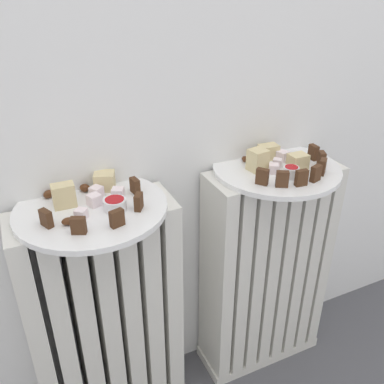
% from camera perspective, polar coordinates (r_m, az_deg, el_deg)
% --- Properties ---
extents(radiator_left, '(0.36, 0.13, 0.62)m').
position_cam_1_polar(radiator_left, '(1.07, -11.57, -17.16)').
color(radiator_left, silver).
rests_on(radiator_left, ground_plane).
extents(radiator_right, '(0.36, 0.13, 0.62)m').
position_cam_1_polar(radiator_right, '(1.21, 9.94, -10.74)').
color(radiator_right, silver).
rests_on(radiator_right, ground_plane).
extents(plate_left, '(0.31, 0.31, 0.01)m').
position_cam_1_polar(plate_left, '(0.87, -13.57, -2.16)').
color(plate_left, white).
rests_on(plate_left, radiator_left).
extents(plate_right, '(0.31, 0.31, 0.01)m').
position_cam_1_polar(plate_right, '(1.04, 11.39, 3.18)').
color(plate_right, white).
rests_on(plate_right, radiator_right).
extents(dark_cake_slice_left_0, '(0.02, 0.03, 0.03)m').
position_cam_1_polar(dark_cake_slice_left_0, '(0.82, -19.30, -3.42)').
color(dark_cake_slice_left_0, '#472B19').
rests_on(dark_cake_slice_left_0, plate_left).
extents(dark_cake_slice_left_1, '(0.03, 0.02, 0.03)m').
position_cam_1_polar(dark_cake_slice_left_1, '(0.78, -15.25, -4.44)').
color(dark_cake_slice_left_1, '#472B19').
rests_on(dark_cake_slice_left_1, plate_left).
extents(dark_cake_slice_left_2, '(0.03, 0.02, 0.03)m').
position_cam_1_polar(dark_cake_slice_left_2, '(0.79, -10.21, -3.55)').
color(dark_cake_slice_left_2, '#472B19').
rests_on(dark_cake_slice_left_2, plate_left).
extents(dark_cake_slice_left_3, '(0.03, 0.03, 0.03)m').
position_cam_1_polar(dark_cake_slice_left_3, '(0.83, -7.31, -1.33)').
color(dark_cake_slice_left_3, '#472B19').
rests_on(dark_cake_slice_left_3, plate_left).
extents(dark_cake_slice_left_4, '(0.02, 0.03, 0.03)m').
position_cam_1_polar(dark_cake_slice_left_4, '(0.89, -7.79, 0.83)').
color(dark_cake_slice_left_4, '#472B19').
rests_on(dark_cake_slice_left_4, plate_left).
extents(marble_cake_slice_left_0, '(0.05, 0.05, 0.04)m').
position_cam_1_polar(marble_cake_slice_left_0, '(0.92, -11.85, 1.49)').
color(marble_cake_slice_left_0, beige).
rests_on(marble_cake_slice_left_0, plate_left).
extents(marble_cake_slice_left_1, '(0.05, 0.03, 0.05)m').
position_cam_1_polar(marble_cake_slice_left_1, '(0.87, -17.10, -0.46)').
color(marble_cake_slice_left_1, beige).
rests_on(marble_cake_slice_left_1, plate_left).
extents(turkish_delight_left_0, '(0.03, 0.03, 0.02)m').
position_cam_1_polar(turkish_delight_left_0, '(0.83, -14.88, -2.92)').
color(turkish_delight_left_0, white).
rests_on(turkish_delight_left_0, plate_left).
extents(turkish_delight_left_1, '(0.03, 0.03, 0.02)m').
position_cam_1_polar(turkish_delight_left_1, '(0.86, -13.20, -1.07)').
color(turkish_delight_left_1, white).
rests_on(turkish_delight_left_1, plate_left).
extents(turkish_delight_left_2, '(0.03, 0.03, 0.02)m').
position_cam_1_polar(turkish_delight_left_2, '(0.90, -12.91, 0.02)').
color(turkish_delight_left_2, white).
rests_on(turkish_delight_left_2, plate_left).
extents(turkish_delight_left_3, '(0.03, 0.03, 0.02)m').
position_cam_1_polar(turkish_delight_left_3, '(0.88, -10.08, -0.20)').
color(turkish_delight_left_3, white).
rests_on(turkish_delight_left_3, plate_left).
extents(medjool_date_left_0, '(0.03, 0.02, 0.02)m').
position_cam_1_polar(medjool_date_left_0, '(0.92, -18.96, -0.26)').
color(medjool_date_left_0, '#4C2814').
rests_on(medjool_date_left_0, plate_left).
extents(medjool_date_left_1, '(0.03, 0.03, 0.02)m').
position_cam_1_polar(medjool_date_left_1, '(0.93, -14.43, 0.55)').
color(medjool_date_left_1, '#4C2814').
rests_on(medjool_date_left_1, plate_left).
extents(medjool_date_left_2, '(0.03, 0.02, 0.01)m').
position_cam_1_polar(medjool_date_left_2, '(0.82, -16.52, -3.85)').
color(medjool_date_left_2, '#4C2814').
rests_on(medjool_date_left_2, plate_left).
extents(medjool_date_left_3, '(0.03, 0.03, 0.01)m').
position_cam_1_polar(medjool_date_left_3, '(0.94, -17.17, 0.53)').
color(medjool_date_left_3, '#4C2814').
rests_on(medjool_date_left_3, plate_left).
extents(jam_bowl_left, '(0.05, 0.05, 0.02)m').
position_cam_1_polar(jam_bowl_left, '(0.84, -10.49, -1.58)').
color(jam_bowl_left, white).
rests_on(jam_bowl_left, plate_left).
extents(dark_cake_slice_right_0, '(0.03, 0.03, 0.04)m').
position_cam_1_polar(dark_cake_slice_right_0, '(0.93, 9.57, 2.08)').
color(dark_cake_slice_right_0, '#472B19').
rests_on(dark_cake_slice_right_0, plate_right).
extents(dark_cake_slice_right_1, '(0.03, 0.02, 0.04)m').
position_cam_1_polar(dark_cake_slice_right_1, '(0.93, 12.23, 1.74)').
color(dark_cake_slice_right_1, '#472B19').
rests_on(dark_cake_slice_right_1, plate_right).
extents(dark_cake_slice_right_2, '(0.03, 0.02, 0.04)m').
position_cam_1_polar(dark_cake_slice_right_2, '(0.95, 14.72, 1.88)').
color(dark_cake_slice_right_2, '#472B19').
rests_on(dark_cake_slice_right_2, plate_right).
extents(dark_cake_slice_right_3, '(0.03, 0.02, 0.04)m').
position_cam_1_polar(dark_cake_slice_right_3, '(0.98, 16.55, 2.45)').
color(dark_cake_slice_right_3, '#472B19').
rests_on(dark_cake_slice_right_3, plate_right).
extents(dark_cake_slice_right_4, '(0.03, 0.03, 0.04)m').
position_cam_1_polar(dark_cake_slice_right_4, '(1.02, 17.42, 3.32)').
color(dark_cake_slice_right_4, '#472B19').
rests_on(dark_cake_slice_right_4, plate_right).
extents(dark_cake_slice_right_5, '(0.02, 0.03, 0.04)m').
position_cam_1_polar(dark_cake_slice_right_5, '(1.06, 17.27, 4.30)').
color(dark_cake_slice_right_5, '#472B19').
rests_on(dark_cake_slice_right_5, plate_right).
extents(dark_cake_slice_right_6, '(0.01, 0.03, 0.04)m').
position_cam_1_polar(dark_cake_slice_right_6, '(1.09, 16.24, 5.23)').
color(dark_cake_slice_right_6, '#472B19').
rests_on(dark_cake_slice_right_6, plate_right).
extents(marble_cake_slice_right_0, '(0.05, 0.04, 0.05)m').
position_cam_1_polar(marble_cake_slice_right_0, '(1.00, 8.96, 4.33)').
color(marble_cake_slice_right_0, beige).
rests_on(marble_cake_slice_right_0, plate_right).
extents(marble_cake_slice_right_1, '(0.04, 0.04, 0.04)m').
position_cam_1_polar(marble_cake_slice_right_1, '(1.03, 14.24, 4.04)').
color(marble_cake_slice_right_1, beige).
rests_on(marble_cake_slice_right_1, plate_right).
extents(marble_cake_slice_right_2, '(0.05, 0.04, 0.04)m').
position_cam_1_polar(marble_cake_slice_right_2, '(1.07, 10.38, 5.42)').
color(marble_cake_slice_right_2, beige).
rests_on(marble_cake_slice_right_2, plate_right).
extents(turkish_delight_right_0, '(0.03, 0.03, 0.02)m').
position_cam_1_polar(turkish_delight_right_0, '(1.03, 11.56, 3.92)').
color(turkish_delight_right_0, white).
rests_on(turkish_delight_right_0, plate_right).
extents(turkish_delight_right_1, '(0.03, 0.03, 0.03)m').
position_cam_1_polar(turkish_delight_right_1, '(1.06, 12.27, 4.82)').
color(turkish_delight_right_1, white).
rests_on(turkish_delight_right_1, plate_right).
extents(turkish_delight_right_2, '(0.03, 0.03, 0.02)m').
position_cam_1_polar(turkish_delight_right_2, '(1.00, 11.08, 3.16)').
color(turkish_delight_right_2, white).
rests_on(turkish_delight_right_2, plate_right).
extents(medjool_date_right_0, '(0.03, 0.02, 0.02)m').
position_cam_1_polar(medjool_date_right_0, '(1.06, 8.50, 4.76)').
color(medjool_date_right_0, '#4C2814').
rests_on(medjool_date_right_0, plate_right).
extents(medjool_date_right_1, '(0.02, 0.03, 0.01)m').
position_cam_1_polar(medjool_date_right_1, '(1.04, 7.31, 4.47)').
color(medjool_date_right_1, '#4C2814').
rests_on(medjool_date_right_1, plate_right).
extents(medjool_date_right_2, '(0.03, 0.03, 0.02)m').
position_cam_1_polar(medjool_date_right_2, '(1.07, 14.20, 4.41)').
color(medjool_date_right_2, '#4C2814').
rests_on(medjool_date_right_2, plate_right).
extents(jam_bowl_right, '(0.04, 0.04, 0.03)m').
position_cam_1_polar(jam_bowl_right, '(0.98, 13.37, 2.76)').
color(jam_bowl_right, white).
rests_on(jam_bowl_right, plate_right).
extents(fork, '(0.05, 0.10, 0.00)m').
position_cam_1_polar(fork, '(1.02, 10.45, 3.37)').
color(fork, '#B7B7BC').
rests_on(fork, plate_right).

